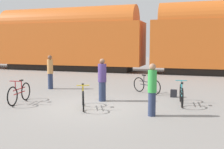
{
  "coord_description": "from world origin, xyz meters",
  "views": [
    {
      "loc": [
        3.69,
        -9.09,
        2.34
      ],
      "look_at": [
        0.45,
        1.28,
        1.1
      ],
      "focal_mm": 42.0,
      "sensor_mm": 36.0,
      "label": 1
    }
  ],
  "objects_px": {
    "person_in_tan": "(50,72)",
    "bicycle_black": "(147,85)",
    "bicycle_yellow": "(83,98)",
    "freight_train": "(148,37)",
    "bicycle_teal": "(181,95)",
    "bicycle_maroon": "(19,93)",
    "person_in_green": "(152,89)",
    "person_in_purple": "(102,80)",
    "backpack": "(174,93)"
  },
  "relations": [
    {
      "from": "person_in_tan",
      "to": "bicycle_black",
      "type": "bearing_deg",
      "value": -15.94
    },
    {
      "from": "bicycle_black",
      "to": "bicycle_yellow",
      "type": "bearing_deg",
      "value": -115.07
    },
    {
      "from": "freight_train",
      "to": "person_in_tan",
      "type": "height_order",
      "value": "freight_train"
    },
    {
      "from": "bicycle_teal",
      "to": "person_in_tan",
      "type": "xyz_separation_m",
      "value": [
        -6.82,
        1.72,
        0.52
      ]
    },
    {
      "from": "bicycle_maroon",
      "to": "person_in_green",
      "type": "relative_size",
      "value": 1.05
    },
    {
      "from": "bicycle_black",
      "to": "person_in_tan",
      "type": "bearing_deg",
      "value": -177.1
    },
    {
      "from": "freight_train",
      "to": "bicycle_teal",
      "type": "bearing_deg",
      "value": -73.94
    },
    {
      "from": "bicycle_yellow",
      "to": "bicycle_maroon",
      "type": "bearing_deg",
      "value": 179.21
    },
    {
      "from": "person_in_green",
      "to": "person_in_purple",
      "type": "distance_m",
      "value": 2.87
    },
    {
      "from": "freight_train",
      "to": "person_in_purple",
      "type": "bearing_deg",
      "value": -89.49
    },
    {
      "from": "bicycle_maroon",
      "to": "person_in_green",
      "type": "bearing_deg",
      "value": -3.58
    },
    {
      "from": "person_in_green",
      "to": "person_in_tan",
      "type": "xyz_separation_m",
      "value": [
        -5.96,
        3.72,
        0.02
      ]
    },
    {
      "from": "bicycle_maroon",
      "to": "bicycle_teal",
      "type": "relative_size",
      "value": 1.01
    },
    {
      "from": "bicycle_black",
      "to": "person_in_green",
      "type": "height_order",
      "value": "person_in_green"
    },
    {
      "from": "bicycle_black",
      "to": "bicycle_teal",
      "type": "bearing_deg",
      "value": -49.03
    },
    {
      "from": "bicycle_black",
      "to": "backpack",
      "type": "distance_m",
      "value": 1.47
    },
    {
      "from": "bicycle_yellow",
      "to": "bicycle_black",
      "type": "relative_size",
      "value": 1.07
    },
    {
      "from": "bicycle_black",
      "to": "person_in_tan",
      "type": "height_order",
      "value": "person_in_tan"
    },
    {
      "from": "bicycle_black",
      "to": "person_in_tan",
      "type": "xyz_separation_m",
      "value": [
        -5.1,
        -0.26,
        0.53
      ]
    },
    {
      "from": "bicycle_teal",
      "to": "person_in_tan",
      "type": "height_order",
      "value": "person_in_tan"
    },
    {
      "from": "freight_train",
      "to": "person_in_purple",
      "type": "distance_m",
      "value": 11.9
    },
    {
      "from": "freight_train",
      "to": "backpack",
      "type": "height_order",
      "value": "freight_train"
    },
    {
      "from": "bicycle_teal",
      "to": "person_in_tan",
      "type": "bearing_deg",
      "value": 165.85
    },
    {
      "from": "freight_train",
      "to": "bicycle_teal",
      "type": "relative_size",
      "value": 32.33
    },
    {
      "from": "bicycle_yellow",
      "to": "person_in_green",
      "type": "xyz_separation_m",
      "value": [
        2.59,
        -0.3,
        0.5
      ]
    },
    {
      "from": "person_in_tan",
      "to": "backpack",
      "type": "relative_size",
      "value": 5.26
    },
    {
      "from": "person_in_purple",
      "to": "bicycle_yellow",
      "type": "bearing_deg",
      "value": 22.36
    },
    {
      "from": "bicycle_maroon",
      "to": "person_in_green",
      "type": "xyz_separation_m",
      "value": [
        5.38,
        -0.34,
        0.49
      ]
    },
    {
      "from": "bicycle_yellow",
      "to": "backpack",
      "type": "bearing_deg",
      "value": 45.48
    },
    {
      "from": "bicycle_black",
      "to": "bicycle_maroon",
      "type": "bearing_deg",
      "value": -141.1
    },
    {
      "from": "bicycle_maroon",
      "to": "person_in_purple",
      "type": "distance_m",
      "value": 3.38
    },
    {
      "from": "freight_train",
      "to": "bicycle_black",
      "type": "relative_size",
      "value": 38.68
    },
    {
      "from": "bicycle_teal",
      "to": "bicycle_black",
      "type": "distance_m",
      "value": 2.62
    },
    {
      "from": "bicycle_yellow",
      "to": "person_in_green",
      "type": "distance_m",
      "value": 2.65
    },
    {
      "from": "freight_train",
      "to": "backpack",
      "type": "bearing_deg",
      "value": -73.87
    },
    {
      "from": "bicycle_maroon",
      "to": "bicycle_black",
      "type": "xyz_separation_m",
      "value": [
        4.52,
        3.64,
        -0.01
      ]
    },
    {
      "from": "person_in_tan",
      "to": "bicycle_teal",
      "type": "bearing_deg",
      "value": -33.0
    },
    {
      "from": "bicycle_maroon",
      "to": "person_in_tan",
      "type": "xyz_separation_m",
      "value": [
        -0.58,
        3.39,
        0.51
      ]
    },
    {
      "from": "bicycle_yellow",
      "to": "bicycle_teal",
      "type": "relative_size",
      "value": 0.89
    },
    {
      "from": "bicycle_yellow",
      "to": "person_in_green",
      "type": "bearing_deg",
      "value": -6.57
    },
    {
      "from": "bicycle_yellow",
      "to": "bicycle_black",
      "type": "distance_m",
      "value": 4.07
    },
    {
      "from": "bicycle_maroon",
      "to": "bicycle_black",
      "type": "height_order",
      "value": "bicycle_maroon"
    },
    {
      "from": "bicycle_black",
      "to": "person_in_purple",
      "type": "bearing_deg",
      "value": -122.44
    },
    {
      "from": "bicycle_maroon",
      "to": "backpack",
      "type": "relative_size",
      "value": 5.36
    },
    {
      "from": "freight_train",
      "to": "backpack",
      "type": "distance_m",
      "value": 10.78
    },
    {
      "from": "person_in_purple",
      "to": "freight_train",
      "type": "bearing_deg",
      "value": -146.39
    },
    {
      "from": "freight_train",
      "to": "bicycle_maroon",
      "type": "height_order",
      "value": "freight_train"
    },
    {
      "from": "bicycle_teal",
      "to": "backpack",
      "type": "distance_m",
      "value": 1.47
    },
    {
      "from": "person_in_purple",
      "to": "backpack",
      "type": "height_order",
      "value": "person_in_purple"
    },
    {
      "from": "bicycle_yellow",
      "to": "backpack",
      "type": "relative_size",
      "value": 4.73
    }
  ]
}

